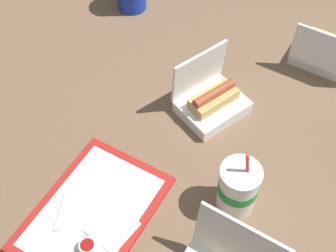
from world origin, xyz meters
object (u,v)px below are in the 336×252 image
at_px(plastic_fork, 62,211).
at_px(soda_cup_center, 238,188).
at_px(food_tray, 93,213).
at_px(clamshell_hotdog_front, 211,100).
at_px(clamshell_sandwich_left, 325,54).
at_px(ketchup_cup, 88,247).

bearing_deg(plastic_fork, soda_cup_center, -79.21).
relative_size(food_tray, clamshell_hotdog_front, 1.71).
relative_size(clamshell_sandwich_left, soda_cup_center, 0.97).
bearing_deg(food_tray, plastic_fork, 114.17).
xyz_separation_m(food_tray, clamshell_sandwich_left, (0.75, -0.39, 0.04)).
relative_size(food_tray, clamshell_sandwich_left, 1.93).
xyz_separation_m(food_tray, soda_cup_center, (0.17, -0.31, 0.07)).
bearing_deg(plastic_fork, clamshell_hotdog_front, -42.03).
bearing_deg(food_tray, clamshell_hotdog_front, -17.96).
xyz_separation_m(ketchup_cup, clamshell_hotdog_front, (0.52, -0.10, 0.01)).
relative_size(food_tray, plastic_fork, 3.56).
bearing_deg(clamshell_hotdog_front, ketchup_cup, 169.16).
distance_m(food_tray, ketchup_cup, 0.10).
bearing_deg(soda_cup_center, plastic_fork, 118.60).
height_order(clamshell_hotdog_front, clamshell_sandwich_left, clamshell_hotdog_front).
xyz_separation_m(plastic_fork, soda_cup_center, (0.20, -0.37, 0.06)).
height_order(plastic_fork, clamshell_sandwich_left, clamshell_sandwich_left).
distance_m(plastic_fork, soda_cup_center, 0.43).
bearing_deg(food_tray, clamshell_sandwich_left, -27.45).
bearing_deg(ketchup_cup, soda_cup_center, -45.53).
bearing_deg(clamshell_hotdog_front, soda_cup_center, -147.02).
bearing_deg(clamshell_sandwich_left, soda_cup_center, 171.81).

